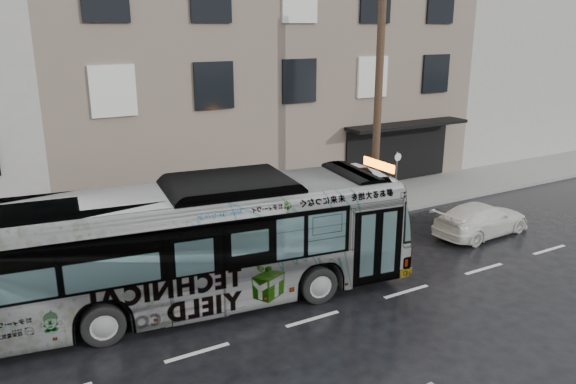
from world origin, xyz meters
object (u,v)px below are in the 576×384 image
at_px(bus, 188,245).
at_px(white_sedan, 481,219).
at_px(sign_post, 396,181).
at_px(utility_pole_front, 378,101).

height_order(bus, white_sedan, bus).
bearing_deg(bus, sign_post, -64.06).
xyz_separation_m(bus, white_sedan, (11.16, -0.16, -1.14)).
xyz_separation_m(sign_post, white_sedan, (1.10, -3.56, -0.76)).
height_order(sign_post, white_sedan, sign_post).
distance_m(utility_pole_front, white_sedan, 5.83).
bearing_deg(sign_post, bus, -161.35).
relative_size(utility_pole_front, white_sedan, 2.21).
xyz_separation_m(utility_pole_front, sign_post, (1.10, 0.00, -3.30)).
height_order(utility_pole_front, white_sedan, utility_pole_front).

